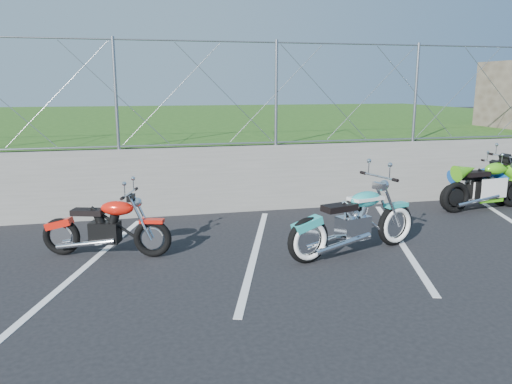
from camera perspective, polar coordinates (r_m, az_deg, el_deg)
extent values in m
plane|color=black|center=(6.67, 1.90, -9.50)|extent=(90.00, 90.00, 0.00)
cube|color=#62635E|center=(9.79, -3.41, 1.47)|extent=(30.00, 0.22, 1.30)
cube|color=#224813|center=(19.64, -8.46, 6.72)|extent=(30.00, 20.00, 1.30)
cylinder|color=gray|center=(9.66, -3.61, 16.81)|extent=(28.00, 0.03, 0.03)
cylinder|color=gray|center=(9.69, -3.46, 5.54)|extent=(28.00, 0.03, 0.03)
cube|color=silver|center=(7.44, -18.56, -7.79)|extent=(1.49, 4.31, 0.01)
cube|color=silver|center=(7.58, -0.08, -6.77)|extent=(1.49, 4.31, 0.01)
cube|color=silver|center=(8.43, 16.08, -5.30)|extent=(1.49, 4.31, 0.01)
torus|color=black|center=(7.04, 5.97, -5.50)|extent=(0.67, 0.29, 0.67)
torus|color=black|center=(8.06, 15.59, -3.61)|extent=(0.67, 0.29, 0.67)
cube|color=silver|center=(7.49, 11.01, -4.01)|extent=(0.53, 0.40, 0.34)
ellipsoid|color=teal|center=(7.53, 12.44, -0.80)|extent=(0.58, 0.38, 0.23)
cube|color=black|center=(7.24, 9.52, -1.77)|extent=(0.55, 0.37, 0.09)
cube|color=teal|center=(7.99, 15.72, -1.44)|extent=(0.41, 0.25, 0.06)
cylinder|color=silver|center=(7.62, 13.83, 1.75)|extent=(0.23, 0.71, 0.03)
torus|color=black|center=(7.88, -21.34, -4.77)|extent=(0.57, 0.26, 0.56)
torus|color=black|center=(7.41, -11.74, -5.21)|extent=(0.57, 0.26, 0.56)
cube|color=black|center=(7.60, -16.85, -4.41)|extent=(0.47, 0.36, 0.31)
ellipsoid|color=red|center=(7.44, -15.59, -1.79)|extent=(0.52, 0.35, 0.21)
cube|color=black|center=(7.61, -18.65, -2.17)|extent=(0.50, 0.34, 0.08)
cube|color=red|center=(7.34, -11.83, -3.25)|extent=(0.37, 0.23, 0.05)
cylinder|color=silver|center=(7.34, -14.26, -0.16)|extent=(0.21, 0.63, 0.03)
torus|color=black|center=(10.49, 21.87, -0.57)|extent=(0.63, 0.18, 0.62)
cube|color=black|center=(10.95, 24.72, 0.24)|extent=(0.50, 0.34, 0.35)
ellipsoid|color=#4BAE15|center=(11.04, 25.77, 2.42)|extent=(0.57, 0.31, 0.24)
cube|color=black|center=(10.71, 23.85, 1.93)|extent=(0.54, 0.30, 0.09)
cylinder|color=silver|center=(11.13, 26.53, 3.67)|extent=(0.11, 0.74, 0.03)
torus|color=black|center=(10.66, 21.42, -0.57)|extent=(0.54, 0.14, 0.54)
torus|color=black|center=(11.50, 26.37, -0.12)|extent=(0.54, 0.14, 0.54)
cube|color=black|center=(11.04, 23.96, 0.11)|extent=(0.43, 0.28, 0.31)
ellipsoid|color=#1149A4|center=(11.11, 24.88, 1.99)|extent=(0.49, 0.26, 0.21)
cube|color=black|center=(10.84, 23.17, 1.57)|extent=(0.46, 0.25, 0.08)
cube|color=#1149A4|center=(11.46, 26.49, 1.11)|extent=(0.35, 0.16, 0.05)
cylinder|color=silver|center=(11.19, 25.56, 3.07)|extent=(0.08, 0.65, 0.03)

